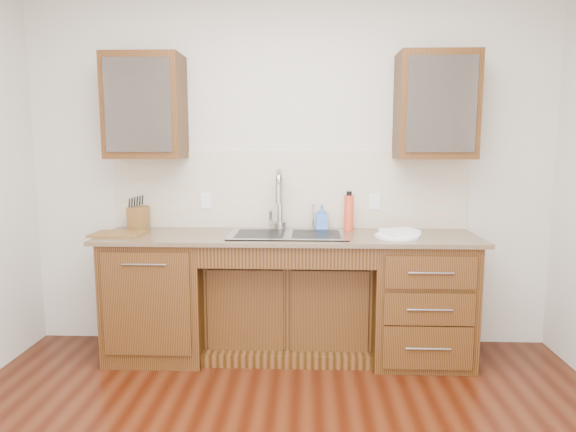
{
  "coord_description": "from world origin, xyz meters",
  "views": [
    {
      "loc": [
        0.14,
        -2.2,
        1.56
      ],
      "look_at": [
        0.0,
        1.4,
        1.05
      ],
      "focal_mm": 32.0,
      "sensor_mm": 36.0,
      "label": 1
    }
  ],
  "objects_px": {
    "water_bottle": "(349,213)",
    "knife_block": "(138,218)",
    "plate": "(397,236)",
    "cutting_board": "(118,234)",
    "soap_bottle": "(322,217)"
  },
  "relations": [
    {
      "from": "water_bottle",
      "to": "cutting_board",
      "type": "relative_size",
      "value": 0.74
    },
    {
      "from": "knife_block",
      "to": "cutting_board",
      "type": "xyz_separation_m",
      "value": [
        -0.07,
        -0.23,
        -0.08
      ]
    },
    {
      "from": "soap_bottle",
      "to": "cutting_board",
      "type": "distance_m",
      "value": 1.5
    },
    {
      "from": "water_bottle",
      "to": "knife_block",
      "type": "distance_m",
      "value": 1.59
    },
    {
      "from": "soap_bottle",
      "to": "knife_block",
      "type": "height_order",
      "value": "soap_bottle"
    },
    {
      "from": "water_bottle",
      "to": "soap_bottle",
      "type": "bearing_deg",
      "value": 164.86
    },
    {
      "from": "water_bottle",
      "to": "cutting_board",
      "type": "height_order",
      "value": "water_bottle"
    },
    {
      "from": "water_bottle",
      "to": "cutting_board",
      "type": "xyz_separation_m",
      "value": [
        -1.66,
        -0.25,
        -0.13
      ]
    },
    {
      "from": "knife_block",
      "to": "cutting_board",
      "type": "height_order",
      "value": "knife_block"
    },
    {
      "from": "plate",
      "to": "cutting_board",
      "type": "distance_m",
      "value": 1.98
    },
    {
      "from": "soap_bottle",
      "to": "cutting_board",
      "type": "xyz_separation_m",
      "value": [
        -1.46,
        -0.31,
        -0.09
      ]
    },
    {
      "from": "plate",
      "to": "knife_block",
      "type": "height_order",
      "value": "knife_block"
    },
    {
      "from": "knife_block",
      "to": "cutting_board",
      "type": "distance_m",
      "value": 0.25
    },
    {
      "from": "soap_bottle",
      "to": "plate",
      "type": "relative_size",
      "value": 0.61
    },
    {
      "from": "water_bottle",
      "to": "knife_block",
      "type": "bearing_deg",
      "value": -179.24
    }
  ]
}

